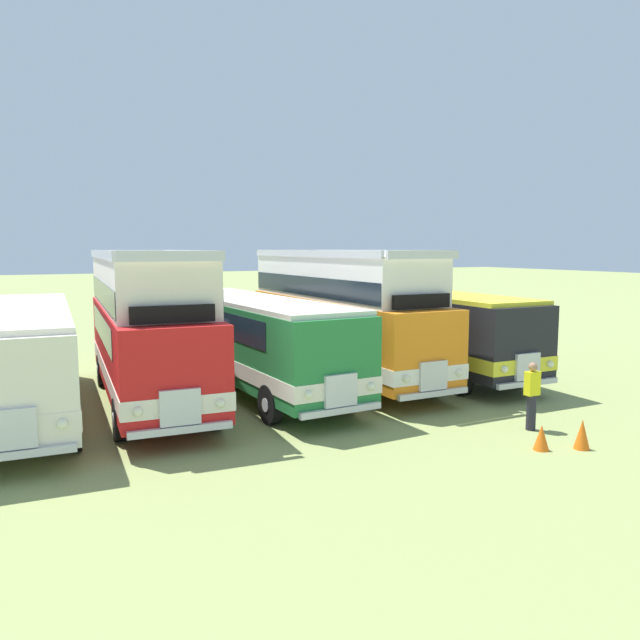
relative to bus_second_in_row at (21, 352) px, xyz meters
The scene contains 9 objects.
ground_plane 5.33m from the bus_second_in_row, ahead, with size 200.00×200.00×0.00m, color #8C9956.
bus_second_in_row is the anchor object (origin of this frame).
bus_third_in_row 3.42m from the bus_second_in_row, ahead, with size 3.09×10.11×4.52m.
bus_fourth_in_row 6.71m from the bus_second_in_row, ahead, with size 3.11×11.05×2.99m.
bus_fifth_in_row 10.08m from the bus_second_in_row, ahead, with size 2.67×10.47×4.52m.
bus_sixth_in_row 13.42m from the bus_second_in_row, ahead, with size 2.67×10.78×2.99m.
cone_near_end 14.51m from the bus_second_in_row, 37.83° to the right, with size 0.36×0.36×0.69m, color orange.
cone_mid_row 13.60m from the bus_second_in_row, 38.94° to the right, with size 0.36×0.36×0.59m, color orange.
marshal_person 13.59m from the bus_second_in_row, 32.23° to the right, with size 0.36×0.24×1.73m.
Camera 1 is at (-5.00, -18.30, 4.57)m, focal length 34.19 mm.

